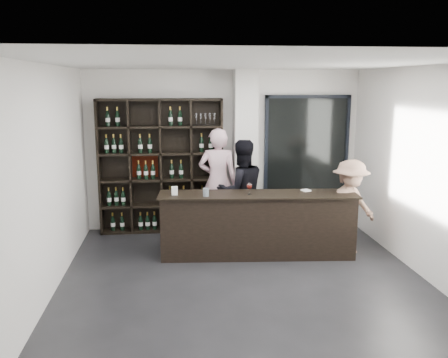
{
  "coord_description": "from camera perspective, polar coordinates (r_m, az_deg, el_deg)",
  "views": [
    {
      "loc": [
        -0.93,
        -5.87,
        2.66
      ],
      "look_at": [
        -0.17,
        1.1,
        1.24
      ],
      "focal_mm": 38.0,
      "sensor_mm": 36.0,
      "label": 1
    }
  ],
  "objects": [
    {
      "name": "structural_column",
      "position": [
        8.52,
        2.52,
        3.28
      ],
      "size": [
        0.4,
        0.4,
        2.9
      ],
      "primitive_type": "cube",
      "color": "silver",
      "rests_on": "floor"
    },
    {
      "name": "glass_panel",
      "position": [
        9.0,
        9.89,
        3.24
      ],
      "size": [
        1.6,
        0.08,
        2.1
      ],
      "color": "black",
      "rests_on": "floor"
    },
    {
      "name": "wine_shelf",
      "position": [
        8.56,
        -7.57,
        1.54
      ],
      "size": [
        2.2,
        0.35,
        2.4
      ],
      "primitive_type": null,
      "color": "black",
      "rests_on": "floor"
    },
    {
      "name": "napkin_stack",
      "position": [
        7.54,
        9.83,
        -1.36
      ],
      "size": [
        0.15,
        0.15,
        0.02
      ],
      "primitive_type": "cube",
      "rotation": [
        0.0,
        0.0,
        0.36
      ],
      "color": "white",
      "rests_on": "tasting_counter"
    },
    {
      "name": "taster_black",
      "position": [
        8.0,
        2.1,
        -1.46
      ],
      "size": [
        0.96,
        0.81,
        1.74
      ],
      "primitive_type": "imported",
      "rotation": [
        0.0,
        0.0,
        3.34
      ],
      "color": "black",
      "rests_on": "floor"
    },
    {
      "name": "customer",
      "position": [
        7.68,
        14.88,
        -3.32
      ],
      "size": [
        1.12,
        0.9,
        1.51
      ],
      "primitive_type": "imported",
      "rotation": [
        0.0,
        0.0,
        0.41
      ],
      "color": "#936F5B",
      "rests_on": "floor"
    },
    {
      "name": "spit_cup",
      "position": [
        7.09,
        -2.19,
        -1.6
      ],
      "size": [
        0.11,
        0.11,
        0.12
      ],
      "primitive_type": "cylinder",
      "rotation": [
        0.0,
        0.0,
        -0.28
      ],
      "color": "#A7B8C6",
      "rests_on": "tasting_counter"
    },
    {
      "name": "tasting_counter",
      "position": [
        7.4,
        4.05,
        -5.52
      ],
      "size": [
        3.04,
        0.64,
        1.0
      ],
      "rotation": [
        0.0,
        0.0,
        -0.08
      ],
      "color": "black",
      "rests_on": "floor"
    },
    {
      "name": "floor",
      "position": [
        6.51,
        2.62,
        -12.73
      ],
      "size": [
        5.0,
        5.5,
        0.01
      ],
      "primitive_type": "cube",
      "color": "black",
      "rests_on": "ground"
    },
    {
      "name": "wine_glass",
      "position": [
        7.19,
        3.07,
        -1.08
      ],
      "size": [
        0.09,
        0.09,
        0.2
      ],
      "primitive_type": null,
      "rotation": [
        0.0,
        0.0,
        0.06
      ],
      "color": "white",
      "rests_on": "tasting_counter"
    },
    {
      "name": "card_stand",
      "position": [
        7.19,
        -5.97,
        -1.42
      ],
      "size": [
        0.09,
        0.05,
        0.13
      ],
      "primitive_type": "cube",
      "rotation": [
        0.0,
        0.0,
        0.12
      ],
      "color": "white",
      "rests_on": "tasting_counter"
    },
    {
      "name": "taster_pink",
      "position": [
        8.42,
        -0.75,
        -0.27
      ],
      "size": [
        0.76,
        0.56,
        1.9
      ],
      "primitive_type": "imported",
      "rotation": [
        0.0,
        0.0,
        2.98
      ],
      "color": "#F1C1CD",
      "rests_on": "floor"
    }
  ]
}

